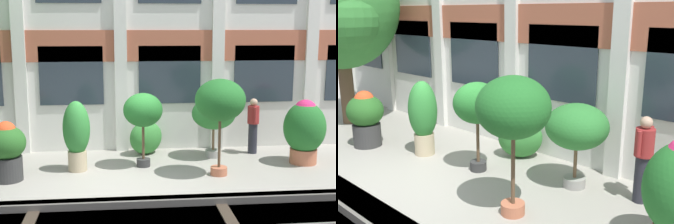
# 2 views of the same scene
# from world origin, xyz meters

# --- Properties ---
(ground_plane) EXTENTS (80.00, 80.00, 0.00)m
(ground_plane) POSITION_xyz_m (0.00, 0.00, 0.00)
(ground_plane) COLOR #9E998E
(broadleaf_tree) EXTENTS (3.67, 3.49, 5.53)m
(broadleaf_tree) POSITION_xyz_m (-5.19, 0.77, 3.51)
(broadleaf_tree) COLOR brown
(broadleaf_tree) RESTS_ON ground
(potted_plant_fluted_column) EXTENTS (0.69, 0.69, 1.81)m
(potted_plant_fluted_column) POSITION_xyz_m (-1.16, 0.69, 0.98)
(potted_plant_fluted_column) COLOR tan
(potted_plant_fluted_column) RESTS_ON ground
(potted_plant_tall_urn) EXTENTS (1.03, 1.03, 1.96)m
(potted_plant_tall_urn) POSITION_xyz_m (0.54, 0.88, 1.47)
(potted_plant_tall_urn) COLOR #333333
(potted_plant_tall_urn) RESTS_ON ground
(potted_plant_low_pan) EXTENTS (1.24, 1.24, 2.41)m
(potted_plant_low_pan) POSITION_xyz_m (2.38, -0.04, 1.85)
(potted_plant_low_pan) COLOR #B76647
(potted_plant_low_pan) RESTS_ON ground
(potted_plant_terracotta_small) EXTENTS (1.23, 1.23, 1.69)m
(potted_plant_terracotta_small) POSITION_xyz_m (2.56, 1.60, 1.22)
(potted_plant_terracotta_small) COLOR gray
(potted_plant_terracotta_small) RESTS_ON ground
(potted_plant_stone_basin) EXTENTS (0.92, 0.92, 1.45)m
(potted_plant_stone_basin) POSITION_xyz_m (-2.75, 0.06, 0.80)
(potted_plant_stone_basin) COLOR #333333
(potted_plant_stone_basin) RESTS_ON ground
(resident_by_doorway) EXTENTS (0.34, 0.53, 1.62)m
(resident_by_doorway) POSITION_xyz_m (3.79, 1.88, 0.86)
(resident_by_doorway) COLOR #282833
(resident_by_doorway) RESTS_ON ground
(topiary_hedge) EXTENTS (1.26, 1.19, 0.97)m
(topiary_hedge) POSITION_xyz_m (0.68, 2.12, 0.48)
(topiary_hedge) COLOR #388438
(topiary_hedge) RESTS_ON ground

